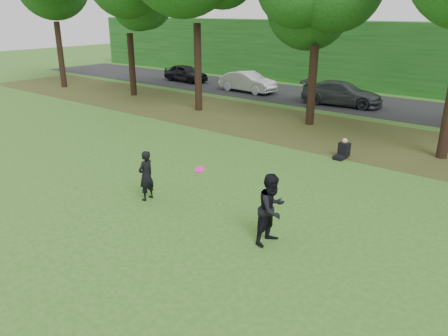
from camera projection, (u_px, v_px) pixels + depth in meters
name	position (u px, v px, depth m)	size (l,w,h in m)	color
ground	(157.00, 243.00, 11.52)	(120.00, 120.00, 0.00)	#305B1C
leaf_litter	(356.00, 137.00, 21.04)	(60.00, 7.00, 0.01)	#3E2D16
street	(408.00, 109.00, 26.90)	(70.00, 7.00, 0.02)	black
far_hedge	(441.00, 60.00, 30.45)	(70.00, 3.00, 5.00)	#154A16
player_left	(146.00, 176.00, 13.91)	(0.60, 0.39, 1.65)	black
player_right	(272.00, 209.00, 11.26)	(0.93, 0.73, 1.92)	black
parked_cars	(370.00, 96.00, 27.05)	(38.74, 3.13, 1.49)	black
frisbee	(200.00, 170.00, 11.90)	(0.30, 0.28, 0.14)	#F01494
seated_person	(343.00, 151.00, 18.03)	(0.47, 0.76, 0.83)	black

